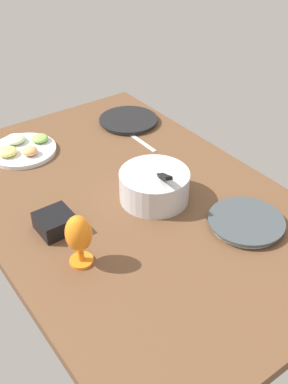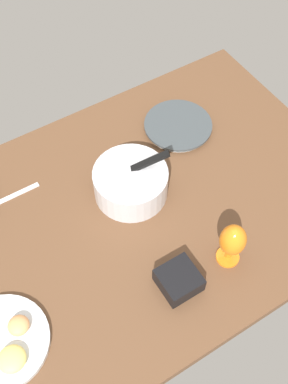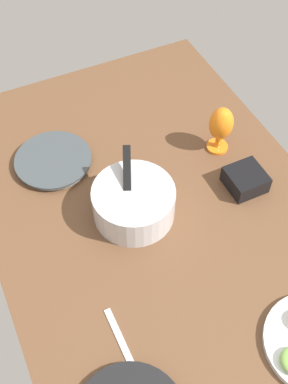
{
  "view_description": "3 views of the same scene",
  "coord_description": "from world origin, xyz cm",
  "px_view_note": "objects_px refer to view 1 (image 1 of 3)",
  "views": [
    {
      "loc": [
        113.89,
        -75.9,
        102.63
      ],
      "look_at": [
        7.27,
        1.33,
        6.48
      ],
      "focal_mm": 43.14,
      "sensor_mm": 36.0,
      "label": 1
    },
    {
      "loc": [
        -40.37,
        -75.34,
        137.61
      ],
      "look_at": [
        6.92,
        1.13,
        6.48
      ],
      "focal_mm": 44.32,
      "sensor_mm": 36.0,
      "label": 2
    },
    {
      "loc": [
        -74.64,
        41.6,
        123.93
      ],
      "look_at": [
        7.17,
        2.96,
        6.48
      ],
      "focal_mm": 44.67,
      "sensor_mm": 36.0,
      "label": 3
    }
  ],
  "objects_px": {
    "fruit_platter": "(22,148)",
    "dinner_plate_right": "(246,222)",
    "dinner_plate_left": "(128,120)",
    "mixing_bowl": "(154,185)",
    "square_bowl_black": "(56,222)",
    "hurricane_glass_orange": "(79,236)"
  },
  "relations": [
    {
      "from": "fruit_platter",
      "to": "dinner_plate_right",
      "type": "bearing_deg",
      "value": 24.99
    },
    {
      "from": "dinner_plate_left",
      "to": "mixing_bowl",
      "type": "xyz_separation_m",
      "value": [
        0.55,
        -0.26,
        0.05
      ]
    },
    {
      "from": "dinner_plate_left",
      "to": "mixing_bowl",
      "type": "bearing_deg",
      "value": -25.42
    },
    {
      "from": "fruit_platter",
      "to": "square_bowl_black",
      "type": "distance_m",
      "value": 0.56
    },
    {
      "from": "hurricane_glass_orange",
      "to": "fruit_platter",
      "type": "bearing_deg",
      "value": 170.26
    },
    {
      "from": "mixing_bowl",
      "to": "hurricane_glass_orange",
      "type": "bearing_deg",
      "value": -71.0
    },
    {
      "from": "square_bowl_black",
      "to": "mixing_bowl",
      "type": "bearing_deg",
      "value": 82.5
    },
    {
      "from": "mixing_bowl",
      "to": "hurricane_glass_orange",
      "type": "height_order",
      "value": "hurricane_glass_orange"
    },
    {
      "from": "hurricane_glass_orange",
      "to": "square_bowl_black",
      "type": "relative_size",
      "value": 1.52
    },
    {
      "from": "hurricane_glass_orange",
      "to": "square_bowl_black",
      "type": "bearing_deg",
      "value": 177.73
    },
    {
      "from": "square_bowl_black",
      "to": "dinner_plate_left",
      "type": "bearing_deg",
      "value": 128.21
    },
    {
      "from": "dinner_plate_left",
      "to": "dinner_plate_right",
      "type": "xyz_separation_m",
      "value": [
        0.86,
        -0.1,
        0.0
      ]
    },
    {
      "from": "dinner_plate_right",
      "to": "square_bowl_black",
      "type": "xyz_separation_m",
      "value": [
        -0.36,
        -0.54,
        0.02
      ]
    },
    {
      "from": "mixing_bowl",
      "to": "hurricane_glass_orange",
      "type": "distance_m",
      "value": 0.41
    },
    {
      "from": "mixing_bowl",
      "to": "dinner_plate_right",
      "type": "bearing_deg",
      "value": 27.76
    },
    {
      "from": "fruit_platter",
      "to": "mixing_bowl",
      "type": "bearing_deg",
      "value": 23.5
    },
    {
      "from": "dinner_plate_left",
      "to": "dinner_plate_right",
      "type": "height_order",
      "value": "dinner_plate_right"
    },
    {
      "from": "dinner_plate_left",
      "to": "square_bowl_black",
      "type": "relative_size",
      "value": 2.34
    },
    {
      "from": "dinner_plate_right",
      "to": "fruit_platter",
      "type": "distance_m",
      "value": 1.0
    },
    {
      "from": "dinner_plate_right",
      "to": "fruit_platter",
      "type": "xyz_separation_m",
      "value": [
        -0.9,
        -0.42,
        0.0
      ]
    },
    {
      "from": "hurricane_glass_orange",
      "to": "square_bowl_black",
      "type": "xyz_separation_m",
      "value": [
        -0.18,
        0.01,
        -0.07
      ]
    },
    {
      "from": "mixing_bowl",
      "to": "square_bowl_black",
      "type": "height_order",
      "value": "mixing_bowl"
    }
  ]
}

